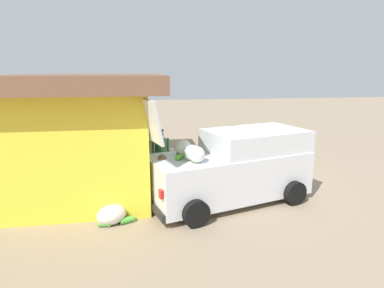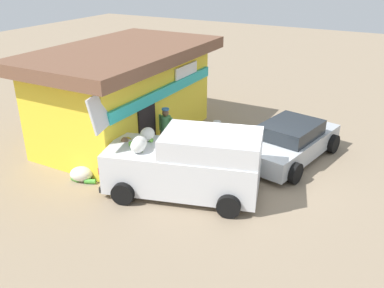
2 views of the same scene
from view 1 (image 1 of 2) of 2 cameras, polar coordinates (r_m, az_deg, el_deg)
The scene contains 8 objects.
ground_plane at distance 10.80m, azimuth 11.10°, elevation -5.67°, with size 60.00×60.00×0.00m, color gray.
storefront_bar at distance 10.43m, azimuth -17.59°, elevation 3.18°, with size 7.32×4.36×3.33m.
delivery_van at distance 8.45m, azimuth 7.58°, elevation -4.08°, with size 3.00×4.74×2.84m.
parked_sedan at distance 12.39m, azimuth 11.24°, elevation -0.38°, with size 4.32×2.73×1.26m.
vendor_standing at distance 9.90m, azimuth -5.76°, elevation -1.47°, with size 0.39×0.56×1.66m.
customer_bending at distance 8.21m, azimuth -5.64°, elevation -5.07°, with size 0.76×0.57×1.42m.
unloaded_banana_pile at distance 7.59m, azimuth -14.32°, elevation -12.41°, with size 0.81×0.94×0.44m.
paint_bucket at distance 12.84m, azimuth -3.95°, elevation -1.62°, with size 0.30×0.30×0.36m, color silver.
Camera 1 is at (-9.60, 3.60, 3.40)m, focal length 29.32 mm.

